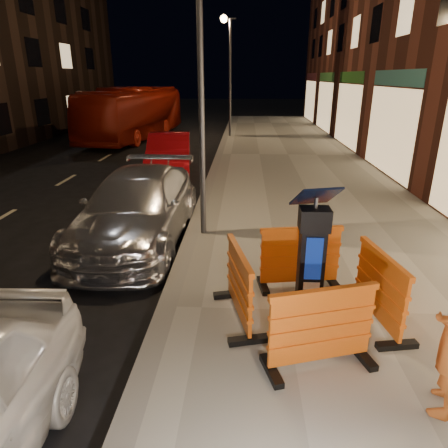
# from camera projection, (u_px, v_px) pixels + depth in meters

# --- Properties ---
(ground_plane) EXTENTS (120.00, 120.00, 0.00)m
(ground_plane) POSITION_uv_depth(u_px,v_px,m) (167.00, 315.00, 5.98)
(ground_plane) COLOR black
(ground_plane) RESTS_ON ground
(sidewalk) EXTENTS (6.00, 60.00, 0.15)m
(sidewalk) POSITION_uv_depth(u_px,v_px,m) (371.00, 317.00, 5.80)
(sidewalk) COLOR gray
(sidewalk) RESTS_ON ground
(kerb) EXTENTS (0.30, 60.00, 0.15)m
(kerb) POSITION_uv_depth(u_px,v_px,m) (167.00, 311.00, 5.95)
(kerb) COLOR slate
(kerb) RESTS_ON ground
(parking_kiosk) EXTENTS (0.69, 0.69, 1.84)m
(parking_kiosk) POSITION_uv_depth(u_px,v_px,m) (311.00, 260.00, 5.29)
(parking_kiosk) COLOR black
(parking_kiosk) RESTS_ON sidewalk
(barrier_front) EXTENTS (1.41, 0.90, 1.02)m
(barrier_front) POSITION_uv_depth(u_px,v_px,m) (321.00, 329.00, 4.54)
(barrier_front) COLOR orange
(barrier_front) RESTS_ON sidewalk
(barrier_back) EXTENTS (1.38, 0.73, 1.02)m
(barrier_back) POSITION_uv_depth(u_px,v_px,m) (300.00, 257.00, 6.32)
(barrier_back) COLOR orange
(barrier_back) RESTS_ON sidewalk
(barrier_kerbside) EXTENTS (0.84, 1.41, 1.02)m
(barrier_kerbside) POSITION_uv_depth(u_px,v_px,m) (239.00, 285.00, 5.47)
(barrier_kerbside) COLOR orange
(barrier_kerbside) RESTS_ON sidewalk
(barrier_bldgside) EXTENTS (0.75, 1.39, 1.02)m
(barrier_bldgside) POSITION_uv_depth(u_px,v_px,m) (380.00, 289.00, 5.38)
(barrier_bldgside) COLOR orange
(barrier_bldgside) RESTS_ON sidewalk
(car_silver) EXTENTS (2.14, 5.06, 1.46)m
(car_silver) POSITION_uv_depth(u_px,v_px,m) (140.00, 239.00, 8.76)
(car_silver) COLOR silver
(car_silver) RESTS_ON ground
(car_red) EXTENTS (2.02, 4.41, 1.40)m
(car_red) POSITION_uv_depth(u_px,v_px,m) (170.00, 172.00, 14.85)
(car_red) COLOR #A70B13
(car_red) RESTS_ON ground
(bus_doubledecker) EXTENTS (3.64, 10.31, 2.81)m
(bus_doubledecker) POSITION_uv_depth(u_px,v_px,m) (137.00, 139.00, 22.77)
(bus_doubledecker) COLOR maroon
(bus_doubledecker) RESTS_ON ground
(street_lamp_mid) EXTENTS (0.12, 0.12, 6.00)m
(street_lamp_mid) POSITION_uv_depth(u_px,v_px,m) (201.00, 88.00, 7.67)
(street_lamp_mid) COLOR #3F3F44
(street_lamp_mid) RESTS_ON sidewalk
(street_lamp_far) EXTENTS (0.12, 0.12, 6.00)m
(street_lamp_far) POSITION_uv_depth(u_px,v_px,m) (230.00, 80.00, 21.71)
(street_lamp_far) COLOR #3F3F44
(street_lamp_far) RESTS_ON sidewalk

